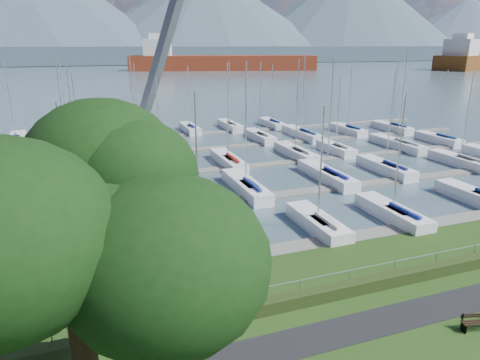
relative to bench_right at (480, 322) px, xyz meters
name	(u,v)px	position (x,y,z in m)	size (l,w,h in m)	color
path	(348,330)	(-5.83, 2.06, -0.41)	(160.00, 2.00, 0.04)	black
water	(99,68)	(-5.83, 265.06, -0.82)	(800.00, 540.00, 0.20)	#485E6A
hedge	(320,295)	(-5.83, 4.66, -0.07)	(80.00, 0.70, 0.70)	#263513
fence	(317,277)	(-5.83, 5.06, 0.78)	(0.04, 0.04, 80.00)	#9B9FA4
foothill	(94,55)	(-5.83, 335.06, 5.58)	(900.00, 80.00, 12.00)	#415160
mountains	(95,5)	(1.52, 409.69, 46.26)	(1190.00, 360.00, 115.00)	#3B4A57
docks	(196,172)	(-5.83, 31.06, -0.64)	(90.00, 41.60, 0.25)	gray
bench_right	(480,322)	(0.00, 0.00, 0.00)	(1.85, 0.81, 0.85)	black
tree	(106,221)	(-16.24, -0.73, 7.79)	(9.31, 8.72, 11.76)	black
crane	(159,119)	(-9.14, 33.50, 4.91)	(7.67, 12.94, 22.35)	#595C60
cargo_ship_mid	(215,63)	(53.40, 220.33, 3.11)	(101.65, 43.40, 21.50)	maroon
cargo_ship_east	(478,62)	(202.71, 183.65, 3.28)	(85.57, 47.19, 21.50)	brown
sailboat_fleet	(174,116)	(-7.22, 34.57, 4.94)	(74.90, 49.66, 13.64)	navy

